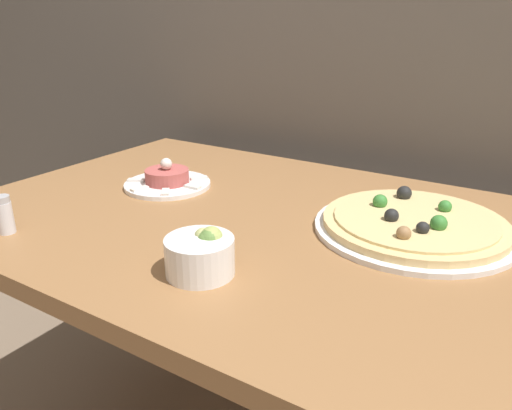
# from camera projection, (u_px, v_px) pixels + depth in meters

# --- Properties ---
(dining_table) EXTENTS (1.49, 0.82, 0.73)m
(dining_table) POSITION_uv_depth(u_px,v_px,m) (316.00, 272.00, 0.96)
(dining_table) COLOR olive
(dining_table) RESTS_ON ground_plane
(pizza_plate) EXTENTS (0.37, 0.37, 0.05)m
(pizza_plate) POSITION_uv_depth(u_px,v_px,m) (414.00, 224.00, 0.92)
(pizza_plate) COLOR white
(pizza_plate) RESTS_ON dining_table
(tartare_plate) EXTENTS (0.20, 0.20, 0.07)m
(tartare_plate) POSITION_uv_depth(u_px,v_px,m) (167.00, 180.00, 1.16)
(tartare_plate) COLOR white
(tartare_plate) RESTS_ON dining_table
(small_bowl) EXTENTS (0.11, 0.11, 0.07)m
(small_bowl) POSITION_uv_depth(u_px,v_px,m) (201.00, 253.00, 0.77)
(small_bowl) COLOR white
(small_bowl) RESTS_ON dining_table
(salt_shaker) EXTENTS (0.03, 0.03, 0.07)m
(salt_shaker) POSITION_uv_depth(u_px,v_px,m) (4.00, 215.00, 0.91)
(salt_shaker) COLOR silver
(salt_shaker) RESTS_ON dining_table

